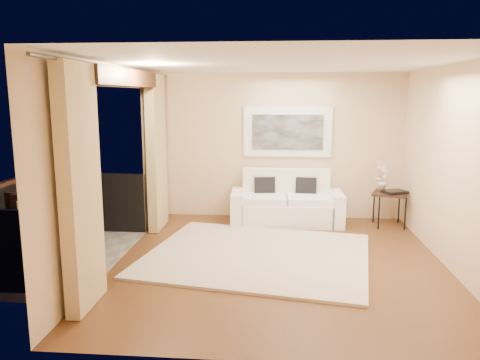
# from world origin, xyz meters

# --- Properties ---
(floor) EXTENTS (5.00, 5.00, 0.00)m
(floor) POSITION_xyz_m (0.00, 0.00, 0.00)
(floor) COLOR brown
(floor) RESTS_ON ground
(room_shell) EXTENTS (5.00, 6.40, 5.00)m
(room_shell) POSITION_xyz_m (-2.13, 0.00, 2.52)
(room_shell) COLOR white
(room_shell) RESTS_ON ground
(balcony) EXTENTS (1.81, 2.60, 1.17)m
(balcony) POSITION_xyz_m (-3.31, 0.00, 0.18)
(balcony) COLOR #605B56
(balcony) RESTS_ON ground
(curtains) EXTENTS (0.16, 4.80, 2.64)m
(curtains) POSITION_xyz_m (-2.11, 0.00, 1.34)
(curtains) COLOR tan
(curtains) RESTS_ON ground
(artwork) EXTENTS (1.62, 0.07, 0.92)m
(artwork) POSITION_xyz_m (0.12, 2.46, 1.62)
(artwork) COLOR white
(artwork) RESTS_ON room_shell
(rug) EXTENTS (3.51, 3.19, 0.04)m
(rug) POSITION_xyz_m (-0.31, 0.22, 0.02)
(rug) COLOR beige
(rug) RESTS_ON floor
(sofa) EXTENTS (2.01, 0.92, 0.95)m
(sofa) POSITION_xyz_m (0.12, 2.09, 0.34)
(sofa) COLOR white
(sofa) RESTS_ON floor
(side_table) EXTENTS (0.71, 0.71, 0.61)m
(side_table) POSITION_xyz_m (1.93, 2.00, 0.55)
(side_table) COLOR black
(side_table) RESTS_ON floor
(tray) EXTENTS (0.46, 0.41, 0.05)m
(tray) POSITION_xyz_m (1.99, 1.93, 0.63)
(tray) COLOR black
(tray) RESTS_ON side_table
(orchid) EXTENTS (0.31, 0.32, 0.51)m
(orchid) POSITION_xyz_m (1.82, 2.16, 0.86)
(orchid) COLOR white
(orchid) RESTS_ON side_table
(bistro_table) EXTENTS (0.66, 0.66, 0.72)m
(bistro_table) POSITION_xyz_m (-3.43, -0.28, 0.64)
(bistro_table) COLOR black
(bistro_table) RESTS_ON balcony
(balcony_chair_far) EXTENTS (0.52, 0.52, 0.94)m
(balcony_chair_far) POSITION_xyz_m (-3.67, -0.03, 0.54)
(balcony_chair_far) COLOR black
(balcony_chair_far) RESTS_ON balcony
(balcony_chair_near) EXTENTS (0.47, 0.47, 0.98)m
(balcony_chair_near) POSITION_xyz_m (-3.40, -0.42, 0.57)
(balcony_chair_near) COLOR black
(balcony_chair_near) RESTS_ON balcony
(ice_bucket) EXTENTS (0.18, 0.18, 0.20)m
(ice_bucket) POSITION_xyz_m (-3.58, -0.16, 0.82)
(ice_bucket) COLOR silver
(ice_bucket) RESTS_ON bistro_table
(candle) EXTENTS (0.06, 0.06, 0.07)m
(candle) POSITION_xyz_m (-3.42, -0.19, 0.76)
(candle) COLOR red
(candle) RESTS_ON bistro_table
(vase) EXTENTS (0.04, 0.04, 0.18)m
(vase) POSITION_xyz_m (-3.48, -0.44, 0.81)
(vase) COLOR silver
(vase) RESTS_ON bistro_table
(glass_a) EXTENTS (0.06, 0.06, 0.12)m
(glass_a) POSITION_xyz_m (-3.26, -0.39, 0.78)
(glass_a) COLOR white
(glass_a) RESTS_ON bistro_table
(glass_b) EXTENTS (0.06, 0.06, 0.12)m
(glass_b) POSITION_xyz_m (-3.28, -0.28, 0.78)
(glass_b) COLOR silver
(glass_b) RESTS_ON bistro_table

